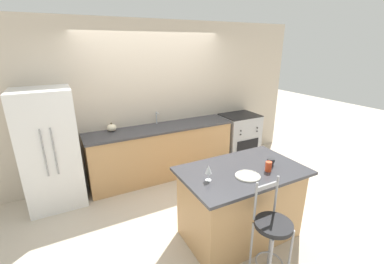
# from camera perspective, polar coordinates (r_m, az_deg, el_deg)

# --- Properties ---
(ground_plane) EXTENTS (18.00, 18.00, 0.00)m
(ground_plane) POSITION_cam_1_polar(r_m,az_deg,el_deg) (4.58, -4.80, -11.29)
(ground_plane) COLOR beige
(wall_back) EXTENTS (6.00, 0.07, 2.70)m
(wall_back) POSITION_cam_1_polar(r_m,az_deg,el_deg) (4.68, -8.48, 6.99)
(wall_back) COLOR beige
(wall_back) RESTS_ON ground_plane
(back_counter) EXTENTS (2.58, 0.64, 0.94)m
(back_counter) POSITION_cam_1_polar(r_m,az_deg,el_deg) (4.67, -6.70, -4.28)
(back_counter) COLOR tan
(back_counter) RESTS_ON ground_plane
(sink_faucet) EXTENTS (0.02, 0.13, 0.22)m
(sink_faucet) POSITION_cam_1_polar(r_m,az_deg,el_deg) (4.64, -7.84, 3.45)
(sink_faucet) COLOR #ADAFB5
(sink_faucet) RESTS_ON back_counter
(kitchen_island) EXTENTS (1.46, 0.91, 0.91)m
(kitchen_island) POSITION_cam_1_polar(r_m,az_deg,el_deg) (3.32, 10.64, -15.18)
(kitchen_island) COLOR tan
(kitchen_island) RESTS_ON ground_plane
(refrigerator) EXTENTS (0.75, 0.71, 1.74)m
(refrigerator) POSITION_cam_1_polar(r_m,az_deg,el_deg) (4.22, -28.95, -3.38)
(refrigerator) COLOR white
(refrigerator) RESTS_ON ground_plane
(oven_range) EXTENTS (0.73, 0.63, 0.94)m
(oven_range) POSITION_cam_1_polar(r_m,az_deg,el_deg) (5.45, 10.30, -1.01)
(oven_range) COLOR #ADAFB5
(oven_range) RESTS_ON ground_plane
(bar_stool_near) EXTENTS (0.36, 0.36, 1.09)m
(bar_stool_near) POSITION_cam_1_polar(r_m,az_deg,el_deg) (2.80, 17.32, -20.61)
(bar_stool_near) COLOR #99999E
(bar_stool_near) RESTS_ON ground_plane
(dinner_plate) EXTENTS (0.28, 0.28, 0.02)m
(dinner_plate) POSITION_cam_1_polar(r_m,az_deg,el_deg) (2.94, 12.28, -9.49)
(dinner_plate) COLOR beige
(dinner_plate) RESTS_ON kitchen_island
(wine_glass) EXTENTS (0.07, 0.07, 0.18)m
(wine_glass) POSITION_cam_1_polar(r_m,az_deg,el_deg) (2.76, 3.70, -8.41)
(wine_glass) COLOR white
(wine_glass) RESTS_ON kitchen_island
(coffee_mug) EXTENTS (0.11, 0.08, 0.09)m
(coffee_mug) POSITION_cam_1_polar(r_m,az_deg,el_deg) (3.24, 17.03, -6.47)
(coffee_mug) COLOR #232326
(coffee_mug) RESTS_ON kitchen_island
(tumbler_cup) EXTENTS (0.07, 0.07, 0.12)m
(tumbler_cup) POSITION_cam_1_polar(r_m,az_deg,el_deg) (3.10, 16.63, -7.36)
(tumbler_cup) COLOR red
(tumbler_cup) RESTS_ON kitchen_island
(pumpkin_decoration) EXTENTS (0.15, 0.15, 0.14)m
(pumpkin_decoration) POSITION_cam_1_polar(r_m,az_deg,el_deg) (4.42, -17.42, 0.93)
(pumpkin_decoration) COLOR beige
(pumpkin_decoration) RESTS_ON back_counter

